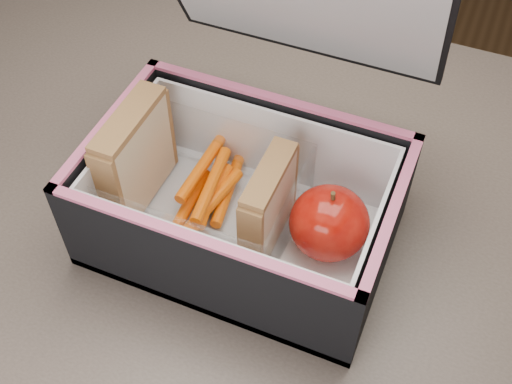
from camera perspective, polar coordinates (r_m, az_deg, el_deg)
kitchen_table at (r=0.74m, az=-2.24°, el=-7.29°), size 1.20×0.80×0.75m
lunch_bag at (r=0.61m, az=-1.05°, el=-0.18°), size 0.29×0.28×0.27m
plastic_tub at (r=0.63m, az=-4.86°, el=0.13°), size 0.19×0.13×0.08m
sandwich_left at (r=0.64m, az=-10.65°, el=3.10°), size 0.03×0.10×0.11m
sandwich_right at (r=0.60m, az=1.12°, el=-1.13°), size 0.02×0.09×0.10m
carrot_sticks at (r=0.66m, az=-4.18°, el=0.15°), size 0.05×0.14×0.03m
paper_napkin at (r=0.63m, az=6.34°, el=-5.12°), size 0.08×0.08×0.01m
red_apple at (r=0.60m, az=6.53°, el=-2.75°), size 0.08×0.08×0.08m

